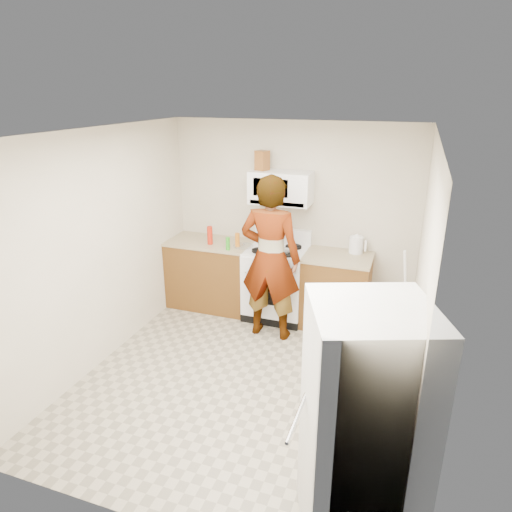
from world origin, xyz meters
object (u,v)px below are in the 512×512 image
at_px(gas_range, 277,281).
at_px(microwave, 281,188).
at_px(fridge, 363,430).
at_px(saucepan, 269,239).
at_px(kettle, 356,245).
at_px(person, 270,259).

height_order(gas_range, microwave, microwave).
relative_size(gas_range, fridge, 0.66).
distance_m(gas_range, saucepan, 0.56).
bearing_deg(kettle, microwave, 167.64).
xyz_separation_m(microwave, fridge, (1.43, -2.99, -0.85)).
bearing_deg(fridge, microwave, 95.02).
bearing_deg(fridge, saucepan, 97.28).
xyz_separation_m(microwave, person, (0.07, -0.63, -0.71)).
distance_m(gas_range, fridge, 3.22).
height_order(person, fridge, person).
bearing_deg(kettle, gas_range, 175.11).
distance_m(microwave, person, 0.95).
xyz_separation_m(person, fridge, (1.36, -2.37, -0.14)).
distance_m(fridge, kettle, 3.10).
bearing_deg(saucepan, fridge, -62.25).
xyz_separation_m(gas_range, fridge, (1.43, -2.87, 0.36)).
distance_m(gas_range, person, 0.71).
xyz_separation_m(person, kettle, (0.89, 0.69, 0.05)).
height_order(fridge, kettle, fridge).
height_order(person, kettle, person).
xyz_separation_m(gas_range, microwave, (0.00, 0.13, 1.21)).
height_order(microwave, saucepan, microwave).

